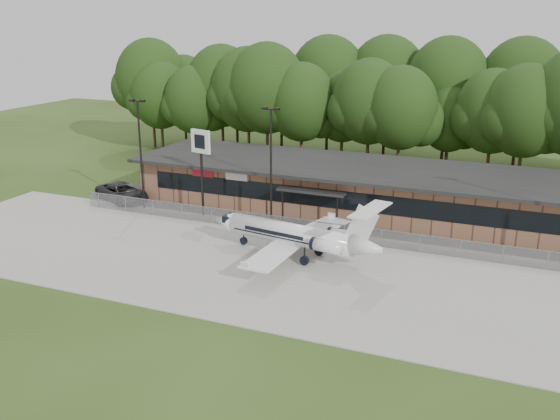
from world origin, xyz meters
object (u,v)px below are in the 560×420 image
at_px(suv, 122,192).
at_px(pole_sign, 201,151).
at_px(business_jet, 297,236).
at_px(terminal, 352,187).

bearing_deg(suv, pole_sign, -73.83).
bearing_deg(business_jet, terminal, 97.44).
relative_size(suv, pole_sign, 0.80).
xyz_separation_m(business_jet, suv, (-21.17, 7.44, -0.88)).
distance_m(business_jet, pole_sign, 13.82).
xyz_separation_m(terminal, pole_sign, (-11.84, -7.14, 3.84)).
bearing_deg(suv, terminal, -51.52).
bearing_deg(pole_sign, suv, -173.04).
bearing_deg(terminal, suv, -164.35).
distance_m(terminal, suv, 22.35).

